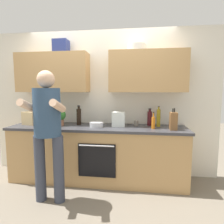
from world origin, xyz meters
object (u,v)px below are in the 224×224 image
bottle_oil (158,118)px  cup_stoneware (136,123)px  potted_herb (60,116)px  person_standing (48,126)px  cup_ceramic (42,123)px  bottle_water (54,117)px  grocery_bag_bread (32,118)px  bottle_wine (150,118)px  knife_block (173,121)px  grocery_bag_produce (118,119)px  bottle_juice (153,122)px  bottle_soy (79,116)px  mixing_bowl (97,125)px

bottle_oil → cup_stoneware: 0.37m
cup_stoneware → potted_herb: 1.26m
person_standing → cup_ceramic: 0.74m
bottle_oil → bottle_water: bottle_oil is taller
bottle_water → cup_stoneware: 1.39m
cup_ceramic → grocery_bag_bread: size_ratio=0.35×
bottle_wine → knife_block: bearing=-43.1°
bottle_oil → bottle_water: 1.74m
bottle_oil → cup_ceramic: 1.89m
grocery_bag_produce → grocery_bag_bread: size_ratio=0.96×
bottle_water → cup_stoneware: (1.39, 0.05, -0.08)m
bottle_water → cup_stoneware: size_ratio=3.28×
knife_block → cup_ceramic: bearing=178.8°
cup_ceramic → cup_stoneware: size_ratio=0.97×
bottle_juice → cup_stoneware: bearing=140.6°
bottle_wine → potted_herb: size_ratio=1.02×
grocery_bag_bread → bottle_juice: bearing=-3.1°
bottle_soy → mixing_bowl: bottle_soy is taller
bottle_juice → grocery_bag_produce: bearing=166.7°
bottle_soy → bottle_wine: bottle_soy is taller
grocery_bag_bread → cup_stoneware: bearing=3.3°
mixing_bowl → bottle_oil: bearing=9.5°
bottle_soy → bottle_oil: bearing=0.6°
bottle_oil → bottle_soy: (-1.31, -0.01, -0.00)m
person_standing → grocery_bag_produce: bearing=41.1°
knife_block → grocery_bag_produce: 0.84m
bottle_water → knife_block: 1.94m
person_standing → bottle_water: 0.82m
bottle_oil → potted_herb: size_ratio=1.17×
cup_ceramic → bottle_water: bearing=48.4°
bottle_wine → grocery_bag_bread: size_ratio=1.16×
bottle_soy → cup_stoneware: (0.96, 0.03, -0.10)m
bottle_soy → bottle_juice: size_ratio=1.29×
cup_ceramic → potted_herb: bearing=13.1°
knife_block → bottle_oil: bearing=129.8°
bottle_soy → potted_herb: bearing=-159.4°
bottle_juice → knife_block: (0.29, -0.03, 0.03)m
mixing_bowl → grocery_bag_produce: 0.36m
person_standing → bottle_wine: person_standing is taller
bottle_wine → bottle_juice: size_ratio=1.11×
bottle_oil → cup_stoneware: bottle_oil is taller
person_standing → grocery_bag_produce: size_ratio=7.41×
person_standing → bottle_oil: (1.48, 0.80, 0.02)m
bottle_oil → grocery_bag_bread: bearing=-177.7°
bottle_wine → knife_block: 0.44m
bottle_soy → bottle_wine: 1.18m
cup_stoneware → grocery_bag_produce: bearing=-163.6°
bottle_oil → grocery_bag_bread: bottle_oil is taller
cup_ceramic → mixing_bowl: cup_ceramic is taller
person_standing → mixing_bowl: 0.82m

